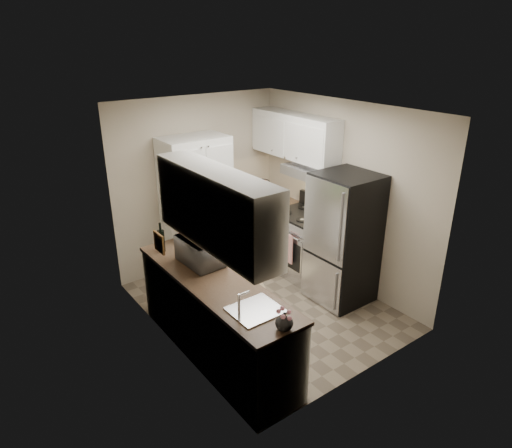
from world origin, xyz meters
The scene contains 16 objects.
ground centered at (0.00, 0.00, 0.00)m, with size 3.20×3.20×0.00m, color #7A6B56.
room_shell centered at (-0.02, -0.01, 1.63)m, with size 2.64×3.24×2.52m.
pantry_cabinet centered at (-0.20, 1.32, 1.00)m, with size 0.90×0.55×2.00m, color white.
base_cabinet_left centered at (-0.99, -0.43, 0.44)m, with size 0.60×2.30×0.88m, color white.
countertop_left centered at (-0.99, -0.43, 0.90)m, with size 0.63×2.33×0.04m, color brown.
base_cabinet_right centered at (0.99, 1.19, 0.44)m, with size 0.60×0.80×0.88m, color white.
countertop_right centered at (0.99, 1.19, 0.90)m, with size 0.63×0.83×0.04m, color brown.
electric_range centered at (0.97, 0.39, 0.48)m, with size 0.71×0.78×1.13m.
refrigerator centered at (0.94, -0.41, 0.85)m, with size 0.70×0.72×1.70m, color #B7B7BC.
microwave centered at (-0.91, -0.04, 1.07)m, with size 0.54×0.36×0.30m, color silver.
wine_bottle centered at (-1.13, 0.49, 1.08)m, with size 0.08×0.08×0.32m, color black.
flower_vase centered at (-0.96, -1.52, 1.00)m, with size 0.16×0.16×0.16m, color white.
cutting_board centered at (-0.84, 0.64, 1.08)m, with size 0.02×0.25×0.32m, color #4E8D3E.
toaster_oven centered at (0.93, 1.31, 1.02)m, with size 0.26×0.33×0.19m, color #BBBCC0.
fruit_basket centered at (0.94, 1.32, 1.16)m, with size 0.25×0.25×0.11m, color #E94C1C, non-canonical shape.
kitchen_mat centered at (0.14, 0.62, 0.01)m, with size 0.44×0.71×0.01m, color beige.
Camera 1 is at (-3.08, -3.99, 3.25)m, focal length 32.00 mm.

